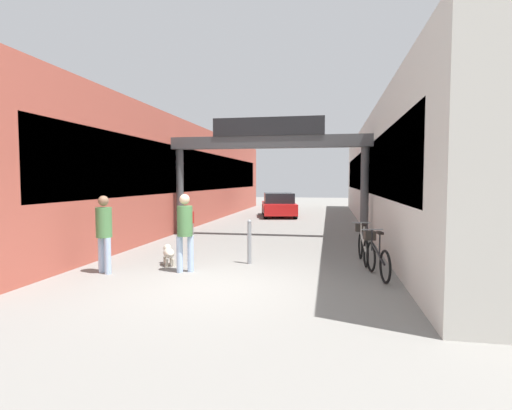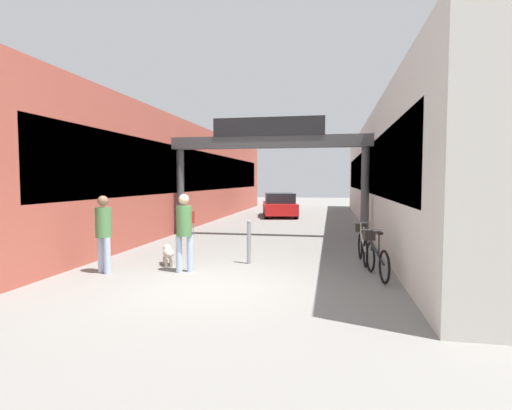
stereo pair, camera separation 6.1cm
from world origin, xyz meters
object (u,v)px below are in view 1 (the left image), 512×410
(bicycle_silver_second, at_px, (363,245))
(bollard_post_metal, at_px, (249,241))
(pedestrian_with_dog, at_px, (185,228))
(dog_on_leash, at_px, (169,253))
(cafe_chair_red_nearer, at_px, (188,221))
(bicycle_black_nearest, at_px, (376,256))
(parked_car_red, at_px, (279,205))
(pedestrian_companion, at_px, (104,229))

(bicycle_silver_second, xyz_separation_m, bollard_post_metal, (-2.74, -0.72, 0.11))
(bicycle_silver_second, relative_size, bollard_post_metal, 1.56)
(pedestrian_with_dog, xyz_separation_m, dog_on_leash, (-0.66, 0.63, -0.70))
(pedestrian_with_dog, relative_size, cafe_chair_red_nearer, 1.95)
(bollard_post_metal, bearing_deg, bicycle_black_nearest, -14.47)
(parked_car_red, bearing_deg, dog_on_leash, -94.27)
(bicycle_black_nearest, bearing_deg, bicycle_silver_second, 96.39)
(dog_on_leash, relative_size, parked_car_red, 0.16)
(bicycle_black_nearest, relative_size, cafe_chair_red_nearer, 1.88)
(bicycle_silver_second, height_order, cafe_chair_red_nearer, bicycle_silver_second)
(pedestrian_companion, height_order, parked_car_red, pedestrian_companion)
(dog_on_leash, distance_m, bicycle_silver_second, 4.79)
(bollard_post_metal, height_order, cafe_chair_red_nearer, bollard_post_metal)
(pedestrian_with_dog, xyz_separation_m, pedestrian_companion, (-1.70, -0.42, -0.02))
(pedestrian_with_dog, distance_m, cafe_chair_red_nearer, 6.02)
(bicycle_silver_second, height_order, parked_car_red, parked_car_red)
(dog_on_leash, distance_m, parked_car_red, 13.34)
(cafe_chair_red_nearer, bearing_deg, parked_car_red, 74.22)
(bicycle_black_nearest, distance_m, parked_car_red, 14.05)
(bollard_post_metal, xyz_separation_m, parked_car_red, (-0.89, 12.78, 0.09))
(cafe_chair_red_nearer, height_order, parked_car_red, parked_car_red)
(pedestrian_with_dog, relative_size, bicycle_black_nearest, 1.04)
(dog_on_leash, height_order, cafe_chair_red_nearer, cafe_chair_red_nearer)
(bollard_post_metal, xyz_separation_m, cafe_chair_red_nearer, (-3.23, 4.51, -0.01))
(bollard_post_metal, bearing_deg, pedestrian_companion, -151.82)
(pedestrian_with_dog, height_order, parked_car_red, pedestrian_with_dog)
(bicycle_silver_second, distance_m, bollard_post_metal, 2.84)
(pedestrian_with_dog, bearing_deg, parked_car_red, 88.62)
(pedestrian_with_dog, relative_size, pedestrian_companion, 1.02)
(bicycle_silver_second, xyz_separation_m, parked_car_red, (-3.63, 12.06, 0.21))
(pedestrian_companion, distance_m, dog_on_leash, 1.63)
(dog_on_leash, bearing_deg, cafe_chair_red_nearer, 104.99)
(pedestrian_companion, relative_size, parked_car_red, 0.40)
(dog_on_leash, xyz_separation_m, parked_car_red, (0.99, 13.29, 0.35))
(dog_on_leash, height_order, bollard_post_metal, bollard_post_metal)
(dog_on_leash, relative_size, bicycle_black_nearest, 0.40)
(bicycle_black_nearest, relative_size, parked_car_red, 0.39)
(bicycle_silver_second, height_order, bollard_post_metal, bollard_post_metal)
(pedestrian_with_dog, xyz_separation_m, bollard_post_metal, (1.22, 1.14, -0.45))
(pedestrian_companion, xyz_separation_m, bollard_post_metal, (2.92, 1.57, -0.43))
(bicycle_silver_second, distance_m, parked_car_red, 12.59)
(dog_on_leash, xyz_separation_m, bicycle_black_nearest, (4.79, -0.24, 0.14))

